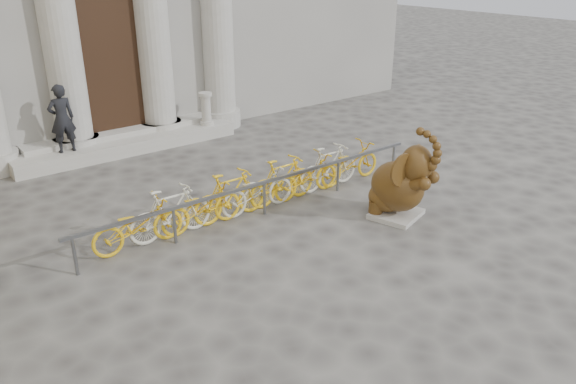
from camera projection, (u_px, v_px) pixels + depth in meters
ground at (386, 313)px, 8.30m from camera, size 80.00×80.00×0.00m
entrance_steps at (127, 143)px, 15.05m from camera, size 6.00×1.20×0.36m
elephant_statue at (400, 185)px, 11.05m from camera, size 1.26×1.51×1.91m
bike_rack at (257, 188)px, 11.40m from camera, size 8.00×0.53×1.00m
pedestrian at (62, 119)px, 13.57m from camera, size 0.62×0.41×1.68m
balustrade_post at (206, 110)px, 15.89m from camera, size 0.38×0.38×0.93m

